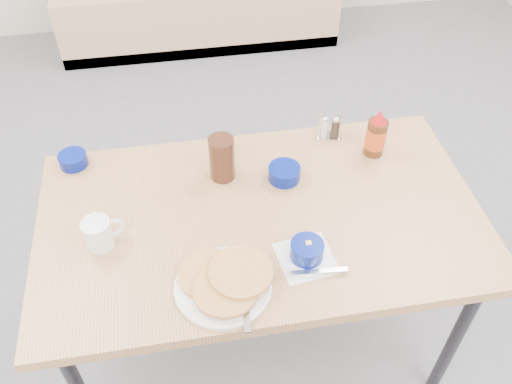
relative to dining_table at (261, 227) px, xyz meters
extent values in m
cube|color=tan|center=(0.00, 2.47, -0.47)|extent=(1.90, 0.55, 0.45)
cube|color=#2D2D33|center=(0.00, 2.47, -0.66)|extent=(1.90, 0.55, 0.08)
cube|color=tan|center=(0.00, 0.00, 0.04)|extent=(1.40, 0.80, 0.04)
cylinder|color=#2D2D33|center=(0.62, -0.32, -0.34)|extent=(0.04, 0.04, 0.72)
cylinder|color=#2D2D33|center=(-0.62, 0.32, -0.34)|extent=(0.04, 0.04, 0.72)
cylinder|color=#2D2D33|center=(0.62, 0.32, -0.34)|extent=(0.04, 0.04, 0.72)
cylinder|color=white|center=(-0.15, -0.26, 0.07)|extent=(0.27, 0.27, 0.01)
cylinder|color=#EDAE59|center=(-0.19, -0.22, 0.08)|extent=(0.18, 0.18, 0.01)
cylinder|color=#EDAE59|center=(-0.15, -0.28, 0.09)|extent=(0.18, 0.18, 0.01)
cylinder|color=#EDAE59|center=(-0.10, -0.24, 0.10)|extent=(0.18, 0.18, 0.01)
cube|color=silver|center=(-0.10, -0.36, 0.08)|extent=(0.02, 0.12, 0.00)
cylinder|color=white|center=(-0.49, -0.04, 0.11)|extent=(0.09, 0.09, 0.10)
cylinder|color=black|center=(-0.49, -0.04, 0.15)|extent=(0.07, 0.07, 0.00)
torus|color=white|center=(-0.45, -0.02, 0.11)|extent=(0.07, 0.03, 0.07)
cube|color=white|center=(0.10, -0.19, 0.06)|extent=(0.18, 0.18, 0.00)
cylinder|color=white|center=(0.10, -0.19, 0.07)|extent=(0.15, 0.15, 0.01)
cylinder|color=navy|center=(0.10, -0.19, 0.10)|extent=(0.10, 0.10, 0.05)
cylinder|color=white|center=(0.10, -0.19, 0.12)|extent=(0.09, 0.09, 0.01)
cube|color=#F4DB60|center=(0.10, -0.19, 0.13)|extent=(0.02, 0.02, 0.01)
cube|color=silver|center=(0.12, -0.26, 0.08)|extent=(0.18, 0.03, 0.00)
cylinder|color=navy|center=(-0.60, 0.34, 0.08)|extent=(0.10, 0.10, 0.04)
cylinder|color=navy|center=(0.11, 0.15, 0.09)|extent=(0.11, 0.11, 0.05)
cylinder|color=#3A1E12|center=(-0.10, 0.20, 0.14)|extent=(0.11, 0.11, 0.16)
cube|color=silver|center=(0.31, 0.34, 0.06)|extent=(0.09, 0.07, 0.00)
cylinder|color=silver|center=(0.27, 0.33, 0.12)|extent=(0.01, 0.01, 0.10)
cylinder|color=silver|center=(0.34, 0.32, 0.12)|extent=(0.01, 0.01, 0.10)
cylinder|color=silver|center=(0.28, 0.36, 0.12)|extent=(0.01, 0.01, 0.10)
cylinder|color=silver|center=(0.35, 0.35, 0.12)|extent=(0.01, 0.01, 0.10)
cylinder|color=silver|center=(0.29, 0.34, 0.10)|extent=(0.03, 0.03, 0.07)
cylinder|color=#3F3326|center=(0.33, 0.34, 0.10)|extent=(0.03, 0.03, 0.07)
cylinder|color=#47230F|center=(0.44, 0.22, 0.13)|extent=(0.07, 0.07, 0.14)
cylinder|color=#EF511B|center=(0.44, 0.22, 0.13)|extent=(0.07, 0.07, 0.08)
cone|color=red|center=(0.44, 0.22, 0.22)|extent=(0.05, 0.05, 0.05)
cube|color=#DF4A4E|center=(-0.48, 0.01, 0.06)|extent=(0.05, 0.04, 0.00)
camera|label=1|loc=(-0.21, -1.13, 1.33)|focal=38.00mm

